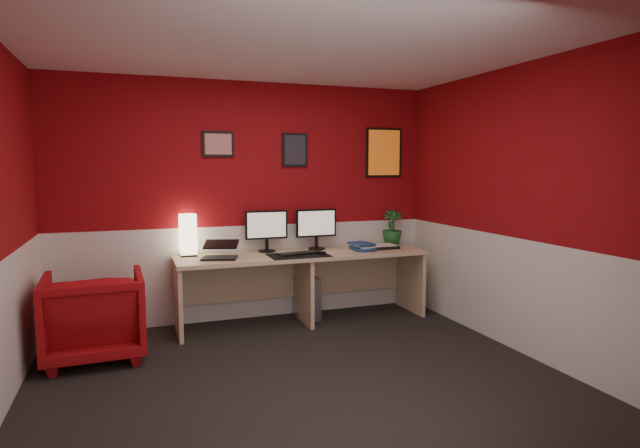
# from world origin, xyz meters

# --- Properties ---
(ground) EXTENTS (4.00, 3.50, 0.01)m
(ground) POSITION_xyz_m (0.00, 0.00, 0.00)
(ground) COLOR black
(ground) RESTS_ON ground
(ceiling) EXTENTS (4.00, 3.50, 0.01)m
(ceiling) POSITION_xyz_m (0.00, 0.00, 2.50)
(ceiling) COLOR white
(ceiling) RESTS_ON ground
(wall_back) EXTENTS (4.00, 0.01, 2.50)m
(wall_back) POSITION_xyz_m (0.00, 1.75, 1.25)
(wall_back) COLOR maroon
(wall_back) RESTS_ON ground
(wall_front) EXTENTS (4.00, 0.01, 2.50)m
(wall_front) POSITION_xyz_m (0.00, -1.75, 1.25)
(wall_front) COLOR maroon
(wall_front) RESTS_ON ground
(wall_right) EXTENTS (0.01, 3.50, 2.50)m
(wall_right) POSITION_xyz_m (2.00, 0.00, 1.25)
(wall_right) COLOR maroon
(wall_right) RESTS_ON ground
(wainscot_back) EXTENTS (4.00, 0.01, 1.00)m
(wainscot_back) POSITION_xyz_m (0.00, 1.75, 0.50)
(wainscot_back) COLOR silver
(wainscot_back) RESTS_ON ground
(wainscot_front) EXTENTS (4.00, 0.01, 1.00)m
(wainscot_front) POSITION_xyz_m (0.00, -1.75, 0.50)
(wainscot_front) COLOR silver
(wainscot_front) RESTS_ON ground
(wainscot_right) EXTENTS (0.01, 3.50, 1.00)m
(wainscot_right) POSITION_xyz_m (2.00, 0.00, 0.50)
(wainscot_right) COLOR silver
(wainscot_right) RESTS_ON ground
(desk) EXTENTS (2.60, 0.65, 0.73)m
(desk) POSITION_xyz_m (0.49, 1.41, 0.36)
(desk) COLOR tan
(desk) RESTS_ON ground
(shoji_lamp) EXTENTS (0.16, 0.16, 0.40)m
(shoji_lamp) POSITION_xyz_m (-0.65, 1.64, 0.93)
(shoji_lamp) COLOR #FFE5B2
(shoji_lamp) RESTS_ON desk
(laptop) EXTENTS (0.39, 0.32, 0.22)m
(laptop) POSITION_xyz_m (-0.38, 1.35, 0.84)
(laptop) COLOR black
(laptop) RESTS_ON desk
(monitor_left) EXTENTS (0.45, 0.06, 0.58)m
(monitor_left) POSITION_xyz_m (0.15, 1.61, 1.02)
(monitor_left) COLOR black
(monitor_left) RESTS_ON desk
(monitor_right) EXTENTS (0.45, 0.06, 0.58)m
(monitor_right) POSITION_xyz_m (0.70, 1.60, 1.02)
(monitor_right) COLOR black
(monitor_right) RESTS_ON desk
(desk_mat) EXTENTS (0.60, 0.38, 0.01)m
(desk_mat) POSITION_xyz_m (0.40, 1.28, 0.73)
(desk_mat) COLOR black
(desk_mat) RESTS_ON desk
(keyboard) EXTENTS (0.44, 0.22, 0.02)m
(keyboard) POSITION_xyz_m (0.40, 1.32, 0.74)
(keyboard) COLOR black
(keyboard) RESTS_ON desk_mat
(mouse) EXTENTS (0.07, 0.11, 0.03)m
(mouse) POSITION_xyz_m (0.63, 1.26, 0.75)
(mouse) COLOR black
(mouse) RESTS_ON desk_mat
(book_bottom) EXTENTS (0.24, 0.31, 0.03)m
(book_bottom) POSITION_xyz_m (1.04, 1.39, 0.74)
(book_bottom) COLOR navy
(book_bottom) RESTS_ON desk
(book_middle) EXTENTS (0.21, 0.28, 0.02)m
(book_middle) POSITION_xyz_m (1.07, 1.38, 0.77)
(book_middle) COLOR silver
(book_middle) RESTS_ON book_bottom
(book_top) EXTENTS (0.24, 0.30, 0.03)m
(book_top) POSITION_xyz_m (1.04, 1.38, 0.79)
(book_top) COLOR navy
(book_top) RESTS_ON book_middle
(zen_tray) EXTENTS (0.35, 0.25, 0.03)m
(zen_tray) POSITION_xyz_m (1.39, 1.42, 0.74)
(zen_tray) COLOR black
(zen_tray) RESTS_ON desk
(potted_plant) EXTENTS (0.27, 0.27, 0.40)m
(potted_plant) POSITION_xyz_m (1.64, 1.63, 0.93)
(potted_plant) COLOR #19591E
(potted_plant) RESTS_ON desk
(pc_tower) EXTENTS (0.20, 0.45, 0.45)m
(pc_tower) POSITION_xyz_m (0.57, 1.58, 0.23)
(pc_tower) COLOR #99999E
(pc_tower) RESTS_ON ground
(armchair) EXTENTS (0.82, 0.84, 0.74)m
(armchair) POSITION_xyz_m (-1.50, 1.01, 0.37)
(armchair) COLOR #A80F13
(armchair) RESTS_ON ground
(art_left) EXTENTS (0.32, 0.02, 0.26)m
(art_left) POSITION_xyz_m (-0.31, 1.74, 1.85)
(art_left) COLOR red
(art_left) RESTS_ON wall_back
(art_center) EXTENTS (0.28, 0.02, 0.36)m
(art_center) POSITION_xyz_m (0.50, 1.74, 1.80)
(art_center) COLOR black
(art_center) RESTS_ON wall_back
(art_right) EXTENTS (0.44, 0.02, 0.56)m
(art_right) POSITION_xyz_m (1.57, 1.74, 1.78)
(art_right) COLOR orange
(art_right) RESTS_ON wall_back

